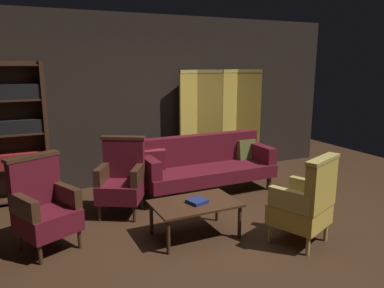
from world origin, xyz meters
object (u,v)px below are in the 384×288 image
at_px(bookshelf, 14,130).
at_px(book_navy_cloth, 197,201).
at_px(velvet_couch, 206,164).
at_px(armchair_wing_right, 44,206).
at_px(armchair_gilt_accent, 306,203).
at_px(armchair_wing_left, 122,178).
at_px(folding_screen, 220,120).
at_px(coffee_table, 195,206).

xyz_separation_m(bookshelf, book_navy_cloth, (1.86, -2.14, -0.64)).
bearing_deg(velvet_couch, armchair_wing_right, -159.63).
xyz_separation_m(armchair_gilt_accent, armchair_wing_left, (-1.63, 1.76, 0.00)).
relative_size(folding_screen, armchair_gilt_accent, 1.83).
xyz_separation_m(coffee_table, armchair_gilt_accent, (1.04, -0.70, 0.12)).
relative_size(coffee_table, armchair_wing_right, 0.96).
relative_size(velvet_couch, coffee_table, 2.12).
bearing_deg(coffee_table, armchair_wing_left, 119.04).
height_order(velvet_couch, armchair_wing_left, armchair_wing_left).
relative_size(armchair_wing_right, book_navy_cloth, 5.15).
bearing_deg(armchair_wing_left, armchair_gilt_accent, -47.29).
height_order(bookshelf, book_navy_cloth, bookshelf).
bearing_deg(folding_screen, book_navy_cloth, -124.96).
distance_m(folding_screen, book_navy_cloth, 2.74).
distance_m(armchair_wing_left, book_navy_cloth, 1.24).
bearing_deg(folding_screen, velvet_couch, -131.00).
xyz_separation_m(armchair_gilt_accent, armchair_wing_right, (-2.66, 1.16, 0.00)).
distance_m(velvet_couch, book_navy_cloth, 1.63).
bearing_deg(armchair_wing_right, folding_screen, 28.52).
distance_m(folding_screen, coffee_table, 2.75).
relative_size(coffee_table, armchair_gilt_accent, 0.96).
bearing_deg(velvet_couch, armchair_wing_left, -167.73).
xyz_separation_m(bookshelf, velvet_couch, (2.70, -0.74, -0.62)).
height_order(armchair_wing_left, armchair_wing_right, same).
distance_m(armchair_gilt_accent, book_navy_cloth, 1.23).
xyz_separation_m(bookshelf, armchair_wing_right, (0.22, -1.66, -0.59)).
bearing_deg(velvet_couch, bookshelf, 164.63).
height_order(armchair_gilt_accent, armchair_wing_left, same).
bearing_deg(armchair_wing_right, coffee_table, -15.73).
distance_m(bookshelf, armchair_wing_left, 1.74).
relative_size(armchair_wing_left, book_navy_cloth, 5.15).
xyz_separation_m(coffee_table, armchair_wing_left, (-0.59, 1.06, 0.12)).
bearing_deg(bookshelf, armchair_wing_left, -40.10).
bearing_deg(armchair_wing_right, bookshelf, 97.64).
bearing_deg(bookshelf, armchair_gilt_accent, -44.37).
xyz_separation_m(velvet_couch, armchair_gilt_accent, (0.18, -2.08, 0.04)).
bearing_deg(folding_screen, armchair_wing_left, -152.42).
xyz_separation_m(coffee_table, book_navy_cloth, (0.02, -0.02, 0.07)).
relative_size(velvet_couch, armchair_gilt_accent, 2.04).
bearing_deg(book_navy_cloth, folding_screen, 55.04).
bearing_deg(book_navy_cloth, coffee_table, 126.92).
relative_size(coffee_table, book_navy_cloth, 4.95).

